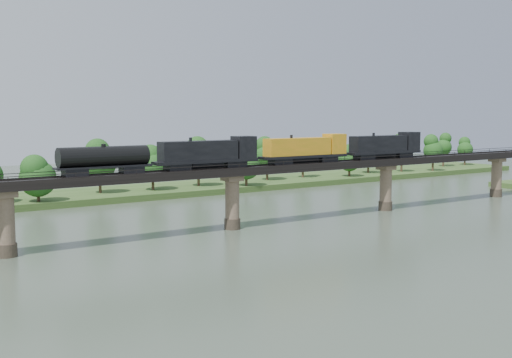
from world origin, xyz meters
TOP-DOWN VIEW (x-y plane):
  - ground at (0.00, 0.00)m, footprint 400.00×400.00m
  - far_bank at (0.00, 85.00)m, footprint 300.00×24.00m
  - bridge at (0.00, 30.00)m, footprint 236.00×30.00m
  - bridge_superstructure at (0.00, 30.00)m, footprint 220.00×4.90m
  - far_treeline at (-8.21, 80.52)m, footprint 289.06×17.54m
  - freight_train at (9.64, 30.00)m, footprint 81.74×3.18m

SIDE VIEW (x-z plane):
  - ground at x=0.00m, z-range 0.00..0.00m
  - far_bank at x=0.00m, z-range 0.00..1.60m
  - bridge at x=0.00m, z-range -0.29..11.21m
  - far_treeline at x=-8.21m, z-range 2.03..15.63m
  - bridge_superstructure at x=0.00m, z-range 11.42..12.17m
  - freight_train at x=9.64m, z-range 11.37..17.00m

